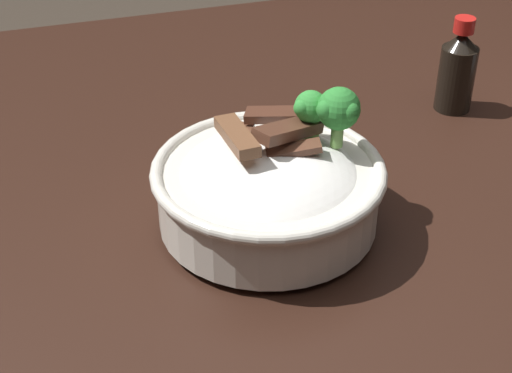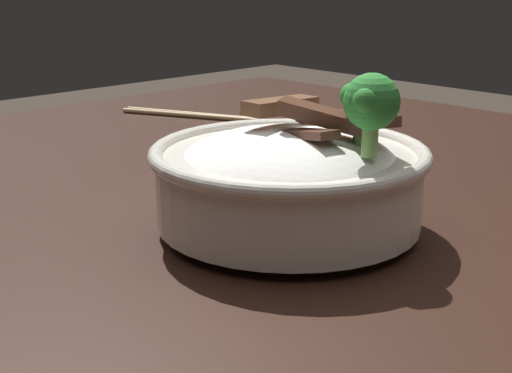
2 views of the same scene
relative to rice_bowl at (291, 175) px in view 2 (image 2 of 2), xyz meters
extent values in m
cube|color=black|center=(0.01, -0.11, -0.07)|extent=(1.22, 0.95, 0.04)
cube|color=black|center=(0.55, -0.51, -0.47)|extent=(0.06, 0.06, 0.76)
cylinder|color=silver|center=(0.00, 0.00, -0.04)|extent=(0.11, 0.11, 0.01)
cylinder|color=silver|center=(0.00, 0.00, -0.01)|extent=(0.21, 0.21, 0.06)
torus|color=silver|center=(0.00, 0.00, 0.02)|extent=(0.22, 0.22, 0.01)
ellipsoid|color=white|center=(0.00, 0.00, 0.00)|extent=(0.18, 0.18, 0.07)
cube|color=brown|center=(0.01, -0.05, 0.03)|extent=(0.04, 0.05, 0.02)
cube|color=brown|center=(0.03, -0.02, 0.05)|extent=(0.02, 0.08, 0.02)
cube|color=#563323|center=(-0.02, -0.02, 0.05)|extent=(0.08, 0.06, 0.03)
cube|color=#563323|center=(-0.02, 0.00, 0.04)|extent=(0.06, 0.03, 0.01)
cube|color=#4C2B1E|center=(-0.03, -0.05, 0.04)|extent=(0.08, 0.05, 0.02)
cylinder|color=#7AB256|center=(-0.05, -0.03, 0.04)|extent=(0.02, 0.02, 0.03)
sphere|color=green|center=(-0.05, -0.03, 0.06)|extent=(0.03, 0.03, 0.03)
sphere|color=green|center=(-0.04, -0.02, 0.06)|extent=(0.02, 0.02, 0.02)
sphere|color=green|center=(-0.05, -0.02, 0.06)|extent=(0.02, 0.02, 0.02)
cylinder|color=#7AB256|center=(-0.07, -0.01, 0.04)|extent=(0.01, 0.01, 0.03)
sphere|color=#2D8433|center=(-0.07, -0.01, 0.07)|extent=(0.04, 0.04, 0.04)
sphere|color=#2D8433|center=(-0.06, 0.00, 0.07)|extent=(0.02, 0.02, 0.02)
sphere|color=#2D8433|center=(-0.08, 0.01, 0.07)|extent=(0.02, 0.02, 0.02)
cylinder|color=tan|center=(0.41, -0.23, -0.04)|extent=(0.20, 0.10, 0.01)
cylinder|color=tan|center=(0.42, -0.24, -0.04)|extent=(0.20, 0.09, 0.01)
camera|label=1|loc=(0.20, 0.58, 0.42)|focal=54.63mm
camera|label=2|loc=(-0.39, 0.42, 0.16)|focal=51.92mm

